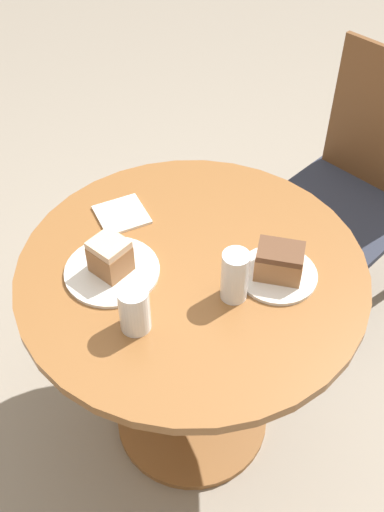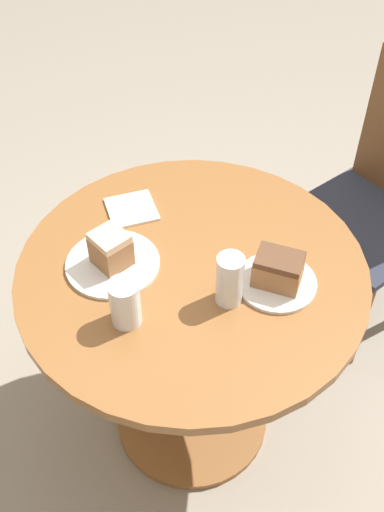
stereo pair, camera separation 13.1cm
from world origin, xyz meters
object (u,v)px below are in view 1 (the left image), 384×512
object	(u,v)px
cake_slice_far	(279,261)
chair	(355,186)
plate_far	(277,274)
cake_slice_near	(110,256)
glass_water	(135,310)
plate_near	(112,271)
glass_lemonade	(235,279)

from	to	relation	value
cake_slice_far	chair	bearing A→B (deg)	110.77
chair	plate_far	size ratio (longest dim) A/B	4.82
plate_far	cake_slice_far	world-z (taller)	cake_slice_far
chair	cake_slice_near	xyz separation A→B (m)	(-0.00, -1.04, 0.33)
chair	cake_slice_far	xyz separation A→B (m)	(0.28, -0.73, 0.32)
chair	glass_water	size ratio (longest dim) A/B	7.83
chair	plate_near	xyz separation A→B (m)	(-0.00, -1.04, 0.27)
plate_far	glass_lemonade	xyz separation A→B (m)	(-0.02, -0.13, 0.06)
plate_far	cake_slice_near	distance (m)	0.42
plate_far	cake_slice_near	xyz separation A→B (m)	(-0.28, -0.31, 0.05)
glass_lemonade	plate_near	bearing A→B (deg)	-144.33
plate_far	glass_lemonade	world-z (taller)	glass_lemonade
chair	cake_slice_near	world-z (taller)	chair
plate_near	cake_slice_near	size ratio (longest dim) A/B	2.44
cake_slice_far	plate_near	bearing A→B (deg)	-131.79
glass_lemonade	plate_far	bearing A→B (deg)	79.44
chair	cake_slice_far	world-z (taller)	chair
cake_slice_far	glass_lemonade	bearing A→B (deg)	-100.56
plate_far	cake_slice_near	world-z (taller)	cake_slice_near
chair	cake_slice_near	bearing A→B (deg)	-94.99
chair	plate_near	distance (m)	1.08
chair	glass_lemonade	size ratio (longest dim) A/B	6.90
cake_slice_near	chair	bearing A→B (deg)	89.96
plate_far	cake_slice_near	bearing A→B (deg)	-131.79
cake_slice_near	cake_slice_far	size ratio (longest dim) A/B	0.70
plate_far	cake_slice_far	xyz separation A→B (m)	(-0.00, 0.00, 0.05)
chair	plate_far	world-z (taller)	chair
cake_slice_near	cake_slice_far	bearing A→B (deg)	48.21
plate_far	glass_lemonade	bearing A→B (deg)	-100.56
chair	plate_far	xyz separation A→B (m)	(0.28, -0.73, 0.27)
plate_near	cake_slice_near	xyz separation A→B (m)	(-0.00, 0.00, 0.05)
plate_near	cake_slice_far	size ratio (longest dim) A/B	1.70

